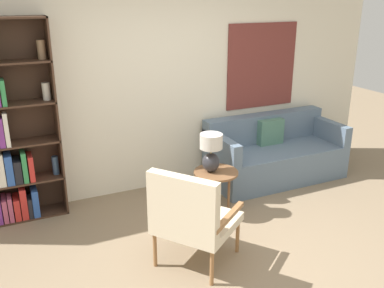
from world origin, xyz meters
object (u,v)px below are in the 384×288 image
bookshelf (12,137)px  table_lamp (211,151)px  couch (274,155)px  armchair (191,215)px  side_table (216,176)px

bookshelf → table_lamp: 2.11m
couch → armchair: bearing=-143.7°
couch → side_table: size_ratio=3.54×
table_lamp → side_table: bearing=-29.7°
armchair → couch: bearing=36.3°
bookshelf → armchair: 2.13m
bookshelf → side_table: bearing=-22.2°
bookshelf → side_table: 2.21m
armchair → couch: size_ratio=0.53×
bookshelf → side_table: (2.00, -0.81, -0.50)m
armchair → table_lamp: (0.63, 0.83, 0.22)m
couch → table_lamp: 1.41m
armchair → bookshelf: bearing=129.1°
side_table → table_lamp: bearing=150.3°
bookshelf → table_lamp: size_ratio=4.98×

